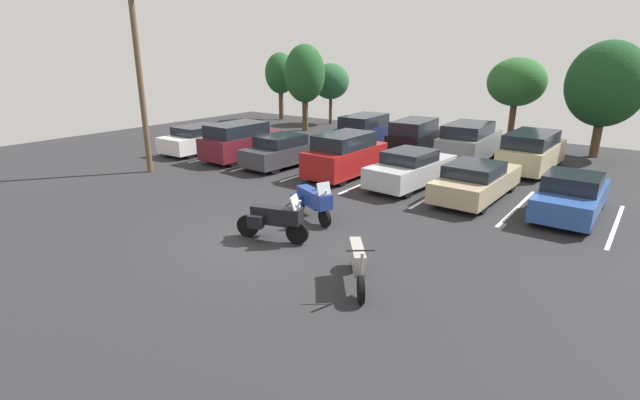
{
  "coord_description": "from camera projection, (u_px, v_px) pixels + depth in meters",
  "views": [
    {
      "loc": [
        8.74,
        -9.12,
        5.26
      ],
      "look_at": [
        0.94,
        1.48,
        1.06
      ],
      "focal_mm": 26.19,
      "sensor_mm": 36.0,
      "label": 1
    }
  ],
  "objects": [
    {
      "name": "ground",
      "position": [
        264.0,
        243.0,
        13.55
      ],
      "size": [
        44.0,
        44.0,
        0.1
      ],
      "primitive_type": "cube",
      "color": "#262628"
    },
    {
      "name": "motorcycle_touring",
      "position": [
        274.0,
        219.0,
        13.39
      ],
      "size": [
        2.21,
        1.05,
        1.44
      ],
      "color": "black",
      "rests_on": "ground"
    },
    {
      "name": "motorcycle_second",
      "position": [
        313.0,
        200.0,
        15.07
      ],
      "size": [
        2.17,
        1.25,
        1.43
      ],
      "color": "black",
      "rests_on": "ground"
    },
    {
      "name": "motorcycle_third",
      "position": [
        357.0,
        262.0,
        10.84
      ],
      "size": [
        1.49,
        1.85,
        1.25
      ],
      "color": "black",
      "rests_on": "ground"
    },
    {
      "name": "parking_stripes",
      "position": [
        341.0,
        176.0,
        20.71
      ],
      "size": [
        21.11,
        4.8,
        0.01
      ],
      "color": "silver",
      "rests_on": "ground"
    },
    {
      "name": "car_white",
      "position": [
        201.0,
        139.0,
        25.39
      ],
      "size": [
        1.96,
        4.51,
        1.45
      ],
      "color": "white",
      "rests_on": "ground"
    },
    {
      "name": "car_maroon",
      "position": [
        242.0,
        141.0,
        23.57
      ],
      "size": [
        1.97,
        4.44,
        1.87
      ],
      "color": "maroon",
      "rests_on": "ground"
    },
    {
      "name": "car_charcoal",
      "position": [
        284.0,
        151.0,
        22.28
      ],
      "size": [
        2.02,
        4.58,
        1.5
      ],
      "color": "#38383D",
      "rests_on": "ground"
    },
    {
      "name": "car_red",
      "position": [
        345.0,
        155.0,
        20.36
      ],
      "size": [
        1.84,
        4.25,
        1.9
      ],
      "color": "maroon",
      "rests_on": "ground"
    },
    {
      "name": "car_silver",
      "position": [
        411.0,
        169.0,
        18.91
      ],
      "size": [
        2.11,
        4.68,
        1.5
      ],
      "color": "#B7B7BC",
      "rests_on": "ground"
    },
    {
      "name": "car_tan",
      "position": [
        476.0,
        181.0,
        17.31
      ],
      "size": [
        1.97,
        4.86,
        1.4
      ],
      "color": "tan",
      "rests_on": "ground"
    },
    {
      "name": "car_blue",
      "position": [
        571.0,
        196.0,
        15.45
      ],
      "size": [
        1.79,
        4.25,
        1.46
      ],
      "color": "#2D519E",
      "rests_on": "ground"
    },
    {
      "name": "car_far_navy",
      "position": [
        367.0,
        131.0,
        26.65
      ],
      "size": [
        2.07,
        4.77,
        1.87
      ],
      "color": "navy",
      "rests_on": "ground"
    },
    {
      "name": "car_far_black",
      "position": [
        416.0,
        136.0,
        25.02
      ],
      "size": [
        2.11,
        4.56,
        1.83
      ],
      "color": "black",
      "rests_on": "ground"
    },
    {
      "name": "car_far_grey",
      "position": [
        469.0,
        142.0,
        23.16
      ],
      "size": [
        2.13,
        4.94,
        1.93
      ],
      "color": "slate",
      "rests_on": "ground"
    },
    {
      "name": "car_far_champagne",
      "position": [
        532.0,
        151.0,
        21.29
      ],
      "size": [
        2.02,
        4.84,
        1.81
      ],
      "color": "#C1B289",
      "rests_on": "ground"
    },
    {
      "name": "utility_pole",
      "position": [
        140.0,
        78.0,
        20.12
      ],
      "size": [
        1.7,
        0.83,
        8.02
      ],
      "color": "brown",
      "rests_on": "ground"
    },
    {
      "name": "tree_left",
      "position": [
        606.0,
        84.0,
        23.29
      ],
      "size": [
        3.79,
        3.79,
        5.82
      ],
      "color": "#4C3823",
      "rests_on": "ground"
    },
    {
      "name": "tree_far_right",
      "position": [
        331.0,
        82.0,
        34.6
      ],
      "size": [
        2.72,
        2.72,
        4.45
      ],
      "color": "#4C3823",
      "rests_on": "ground"
    },
    {
      "name": "tree_center_right",
      "position": [
        280.0,
        74.0,
        36.87
      ],
      "size": [
        2.42,
        2.42,
        5.21
      ],
      "color": "#4C3823",
      "rests_on": "ground"
    },
    {
      "name": "tree_rear",
      "position": [
        517.0,
        82.0,
        27.59
      ],
      "size": [
        3.37,
        3.37,
        4.95
      ],
      "color": "#4C3823",
      "rests_on": "ground"
    },
    {
      "name": "tree_far_left",
      "position": [
        305.0,
        74.0,
        31.38
      ],
      "size": [
        2.73,
        2.73,
        5.76
      ],
      "color": "#4C3823",
      "rests_on": "ground"
    }
  ]
}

